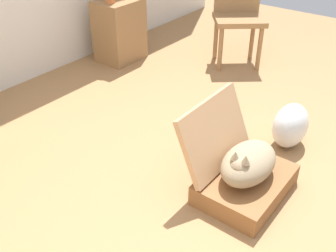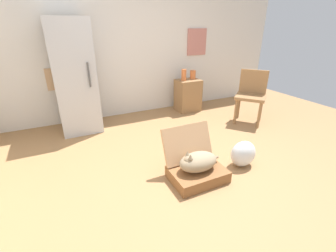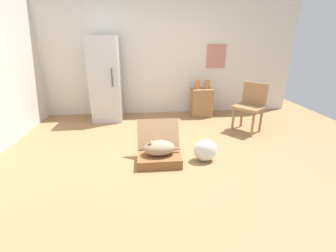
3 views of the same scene
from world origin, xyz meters
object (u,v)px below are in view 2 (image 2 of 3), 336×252
plastic_bag_white (243,154)px  side_table (188,95)px  cat (198,162)px  suitcase_base (197,174)px  vase_tall (184,75)px  vase_short (193,75)px  chair (251,94)px  refrigerator (75,78)px

plastic_bag_white → side_table: size_ratio=0.54×
cat → plastic_bag_white: bearing=0.3°
suitcase_base → side_table: side_table is taller
vase_tall → vase_short: vase_tall is taller
plastic_bag_white → suitcase_base: bearing=-179.7°
suitcase_base → cat: (-0.01, 0.00, 0.17)m
side_table → vase_short: bearing=14.5°
cat → vase_short: bearing=60.3°
suitcase_base → plastic_bag_white: bearing=0.3°
vase_tall → chair: 1.27m
cat → refrigerator: refrigerator is taller
refrigerator → suitcase_base: bearing=-63.9°
plastic_bag_white → vase_tall: bearing=81.5°
suitcase_base → vase_tall: (0.95, 2.03, 0.66)m
vase_tall → vase_short: bearing=11.2°
plastic_bag_white → side_table: (0.42, 2.04, 0.15)m
cat → refrigerator: (-0.97, 1.99, 0.62)m
cat → vase_tall: bearing=64.7°
suitcase_base → refrigerator: (-0.98, 1.99, 0.78)m
chair → plastic_bag_white: bearing=-85.4°
cat → side_table: 2.31m
vase_tall → suitcase_base: bearing=-115.1°
chair → vase_tall: bearing=179.5°
cat → vase_short: 2.43m
cat → vase_short: size_ratio=3.09×
vase_tall → vase_short: size_ratio=1.27×
chair → cat: bearing=-98.3°
vase_short → refrigerator: bearing=-177.9°
refrigerator → plastic_bag_white: bearing=-50.8°
side_table → refrigerator: bearing=-178.6°
refrigerator → chair: (2.71, -0.93, -0.34)m
refrigerator → chair: refrigerator is taller
refrigerator → vase_short: refrigerator is taller
suitcase_base → chair: size_ratio=0.67×
plastic_bag_white → chair: size_ratio=0.37×
vase_tall → side_table: bearing=7.8°
plastic_bag_white → refrigerator: refrigerator is taller
side_table → vase_tall: vase_tall is taller
refrigerator → vase_short: size_ratio=10.11×
vase_tall → chair: (0.79, -0.97, -0.22)m
cat → chair: 2.06m
suitcase_base → vase_short: bearing=60.4°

